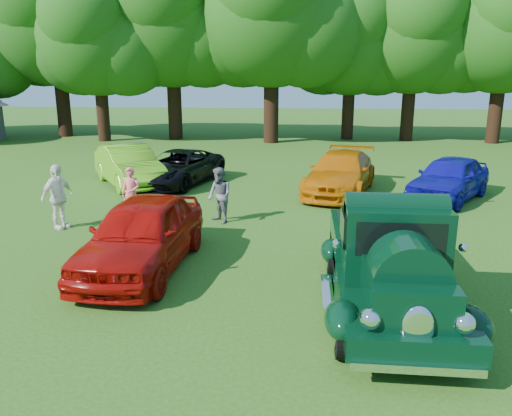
# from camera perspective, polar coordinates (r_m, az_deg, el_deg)

# --- Properties ---
(ground) EXTENTS (120.00, 120.00, 0.00)m
(ground) POSITION_cam_1_polar(r_m,az_deg,el_deg) (10.19, 2.86, -8.96)
(ground) COLOR #275213
(ground) RESTS_ON ground
(hero_pickup) EXTENTS (2.41, 5.17, 2.02)m
(hero_pickup) POSITION_cam_1_polar(r_m,az_deg,el_deg) (9.26, 14.98, -6.12)
(hero_pickup) COLOR black
(hero_pickup) RESTS_ON ground
(red_convertible) EXTENTS (2.04, 4.72, 1.58)m
(red_convertible) POSITION_cam_1_polar(r_m,az_deg,el_deg) (11.14, -12.87, -2.89)
(red_convertible) COLOR #9E0B06
(red_convertible) RESTS_ON ground
(back_car_lime) EXTENTS (4.07, 4.79, 1.55)m
(back_car_lime) POSITION_cam_1_polar(r_m,az_deg,el_deg) (19.97, -14.34, 4.71)
(back_car_lime) COLOR #55A215
(back_car_lime) RESTS_ON ground
(back_car_black) EXTENTS (3.35, 5.17, 1.32)m
(back_car_black) POSITION_cam_1_polar(r_m,az_deg,el_deg) (19.82, -8.91, 4.58)
(back_car_black) COLOR black
(back_car_black) RESTS_ON ground
(back_car_orange) EXTENTS (3.22, 5.43, 1.48)m
(back_car_orange) POSITION_cam_1_polar(r_m,az_deg,el_deg) (18.33, 9.64, 3.97)
(back_car_orange) COLOR #C26306
(back_car_orange) RESTS_ON ground
(back_car_blue) EXTENTS (3.89, 4.65, 1.50)m
(back_car_blue) POSITION_cam_1_polar(r_m,az_deg,el_deg) (18.31, 21.21, 3.20)
(back_car_blue) COLOR #0F0D92
(back_car_blue) RESTS_ON ground
(spectator_pink) EXTENTS (0.57, 0.37, 1.55)m
(spectator_pink) POSITION_cam_1_polar(r_m,az_deg,el_deg) (15.15, -14.08, 1.63)
(spectator_pink) COLOR #F5656C
(spectator_pink) RESTS_ON ground
(spectator_grey) EXTENTS (0.98, 0.99, 1.61)m
(spectator_grey) POSITION_cam_1_polar(r_m,az_deg,el_deg) (14.35, -4.19, 1.44)
(spectator_grey) COLOR slate
(spectator_grey) RESTS_ON ground
(spectator_white) EXTENTS (0.80, 1.14, 1.80)m
(spectator_white) POSITION_cam_1_polar(r_m,az_deg,el_deg) (14.77, -21.73, 1.19)
(spectator_white) COLOR white
(spectator_white) RESTS_ON ground
(tree_line) EXTENTS (63.25, 10.69, 12.06)m
(tree_line) POSITION_cam_1_polar(r_m,az_deg,el_deg) (33.56, 3.34, 19.56)
(tree_line) COLOR black
(tree_line) RESTS_ON ground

